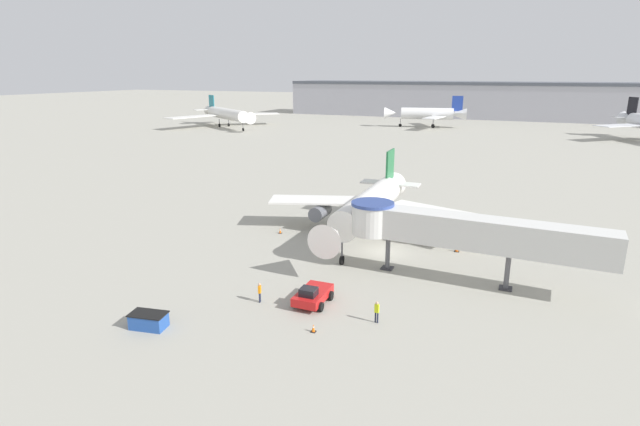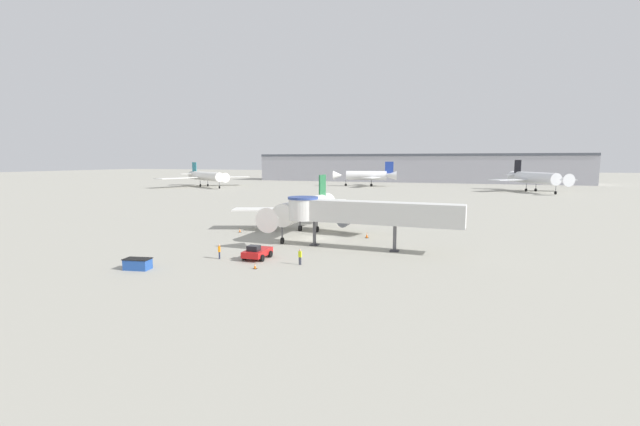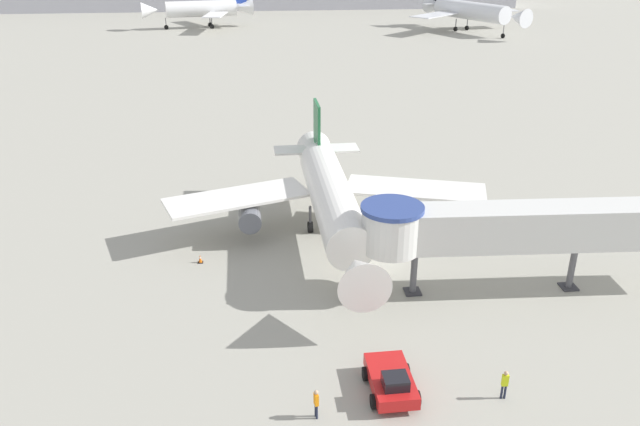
{
  "view_description": "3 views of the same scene",
  "coord_description": "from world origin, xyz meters",
  "px_view_note": "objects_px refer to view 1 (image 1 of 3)",
  "views": [
    {
      "loc": [
        13.2,
        -48.34,
        18.31
      ],
      "look_at": [
        -8.51,
        2.81,
        2.64
      ],
      "focal_mm": 28.0,
      "sensor_mm": 36.0,
      "label": 1
    },
    {
      "loc": [
        20.67,
        -57.71,
        11.38
      ],
      "look_at": [
        1.79,
        -2.59,
        4.17
      ],
      "focal_mm": 24.0,
      "sensor_mm": 36.0,
      "label": 2
    },
    {
      "loc": [
        -8.51,
        -39.88,
        22.39
      ],
      "look_at": [
        -4.2,
        0.73,
        3.94
      ],
      "focal_mm": 35.0,
      "sensor_mm": 36.0,
      "label": 3
    }
  ],
  "objects_px": {
    "ground_crew_marshaller": "(377,311)",
    "service_container_blue": "(149,320)",
    "jet_bridge": "(456,230)",
    "traffic_cone_starboard_wing": "(457,248)",
    "traffic_cone_apron_front": "(313,328)",
    "traffic_cone_port_wing": "(280,231)",
    "main_airplane": "(370,205)",
    "ground_crew_wing_walker": "(260,291)",
    "background_jet_teal_tail": "(226,114)",
    "pushback_tug_red": "(312,295)",
    "background_jet_blue_tail": "(429,114)"
  },
  "relations": [
    {
      "from": "ground_crew_marshaller",
      "to": "service_container_blue",
      "type": "bearing_deg",
      "value": 29.4
    },
    {
      "from": "jet_bridge",
      "to": "traffic_cone_starboard_wing",
      "type": "relative_size",
      "value": 28.37
    },
    {
      "from": "traffic_cone_apron_front",
      "to": "traffic_cone_port_wing",
      "type": "height_order",
      "value": "traffic_cone_port_wing"
    },
    {
      "from": "main_airplane",
      "to": "traffic_cone_port_wing",
      "type": "xyz_separation_m",
      "value": [
        -10.05,
        -2.78,
        -3.47
      ]
    },
    {
      "from": "service_container_blue",
      "to": "ground_crew_wing_walker",
      "type": "relative_size",
      "value": 1.73
    },
    {
      "from": "traffic_cone_port_wing",
      "to": "background_jet_teal_tail",
      "type": "bearing_deg",
      "value": 126.14
    },
    {
      "from": "jet_bridge",
      "to": "traffic_cone_starboard_wing",
      "type": "bearing_deg",
      "value": 98.31
    },
    {
      "from": "traffic_cone_apron_front",
      "to": "ground_crew_wing_walker",
      "type": "relative_size",
      "value": 0.37
    },
    {
      "from": "jet_bridge",
      "to": "pushback_tug_red",
      "type": "xyz_separation_m",
      "value": [
        -9.86,
        -9.51,
        -4.01
      ]
    },
    {
      "from": "ground_crew_wing_walker",
      "to": "traffic_cone_apron_front",
      "type": "bearing_deg",
      "value": -127.02
    },
    {
      "from": "traffic_cone_apron_front",
      "to": "ground_crew_marshaller",
      "type": "distance_m",
      "value": 5.04
    },
    {
      "from": "pushback_tug_red",
      "to": "ground_crew_marshaller",
      "type": "relative_size",
      "value": 2.35
    },
    {
      "from": "traffic_cone_port_wing",
      "to": "ground_crew_wing_walker",
      "type": "relative_size",
      "value": 0.38
    },
    {
      "from": "traffic_cone_port_wing",
      "to": "service_container_blue",
      "type": "bearing_deg",
      "value": -86.49
    },
    {
      "from": "ground_crew_wing_walker",
      "to": "service_container_blue",
      "type": "bearing_deg",
      "value": 129.73
    },
    {
      "from": "ground_crew_wing_walker",
      "to": "pushback_tug_red",
      "type": "bearing_deg",
      "value": -83.23
    },
    {
      "from": "service_container_blue",
      "to": "traffic_cone_port_wing",
      "type": "bearing_deg",
      "value": 93.51
    },
    {
      "from": "traffic_cone_apron_front",
      "to": "traffic_cone_port_wing",
      "type": "bearing_deg",
      "value": 123.27
    },
    {
      "from": "traffic_cone_apron_front",
      "to": "background_jet_blue_tail",
      "type": "height_order",
      "value": "background_jet_blue_tail"
    },
    {
      "from": "pushback_tug_red",
      "to": "traffic_cone_apron_front",
      "type": "relative_size",
      "value": 6.58
    },
    {
      "from": "main_airplane",
      "to": "traffic_cone_starboard_wing",
      "type": "distance_m",
      "value": 10.7
    },
    {
      "from": "jet_bridge",
      "to": "service_container_blue",
      "type": "height_order",
      "value": "jet_bridge"
    },
    {
      "from": "jet_bridge",
      "to": "traffic_cone_port_wing",
      "type": "relative_size",
      "value": 35.88
    },
    {
      "from": "background_jet_blue_tail",
      "to": "background_jet_teal_tail",
      "type": "relative_size",
      "value": 0.77
    },
    {
      "from": "traffic_cone_apron_front",
      "to": "ground_crew_wing_walker",
      "type": "xyz_separation_m",
      "value": [
        -6.05,
        2.79,
        0.69
      ]
    },
    {
      "from": "service_container_blue",
      "to": "pushback_tug_red",
      "type": "bearing_deg",
      "value": 41.27
    },
    {
      "from": "traffic_cone_port_wing",
      "to": "background_jet_teal_tail",
      "type": "distance_m",
      "value": 122.08
    },
    {
      "from": "traffic_cone_starboard_wing",
      "to": "background_jet_blue_tail",
      "type": "bearing_deg",
      "value": 102.59
    },
    {
      "from": "jet_bridge",
      "to": "ground_crew_wing_walker",
      "type": "height_order",
      "value": "jet_bridge"
    },
    {
      "from": "traffic_cone_apron_front",
      "to": "background_jet_teal_tail",
      "type": "xyz_separation_m",
      "value": [
        -84.94,
        118.32,
        4.28
      ]
    },
    {
      "from": "traffic_cone_port_wing",
      "to": "ground_crew_marshaller",
      "type": "relative_size",
      "value": 0.37
    },
    {
      "from": "ground_crew_wing_walker",
      "to": "traffic_cone_starboard_wing",
      "type": "bearing_deg",
      "value": -47.44
    },
    {
      "from": "main_airplane",
      "to": "background_jet_blue_tail",
      "type": "height_order",
      "value": "background_jet_blue_tail"
    },
    {
      "from": "service_container_blue",
      "to": "background_jet_blue_tail",
      "type": "xyz_separation_m",
      "value": [
        -8.92,
        149.34,
        4.13
      ]
    },
    {
      "from": "main_airplane",
      "to": "traffic_cone_starboard_wing",
      "type": "height_order",
      "value": "main_airplane"
    },
    {
      "from": "pushback_tug_red",
      "to": "service_container_blue",
      "type": "relative_size",
      "value": 1.39
    },
    {
      "from": "background_jet_blue_tail",
      "to": "background_jet_teal_tail",
      "type": "xyz_separation_m",
      "value": [
        -64.5,
        -26.82,
        -0.15
      ]
    },
    {
      "from": "traffic_cone_apron_front",
      "to": "background_jet_teal_tail",
      "type": "bearing_deg",
      "value": 125.67
    },
    {
      "from": "traffic_cone_port_wing",
      "to": "background_jet_teal_tail",
      "type": "relative_size",
      "value": 0.02
    },
    {
      "from": "main_airplane",
      "to": "traffic_cone_port_wing",
      "type": "relative_size",
      "value": 41.08
    },
    {
      "from": "pushback_tug_red",
      "to": "ground_crew_wing_walker",
      "type": "distance_m",
      "value": 4.37
    },
    {
      "from": "jet_bridge",
      "to": "traffic_cone_apron_front",
      "type": "distance_m",
      "value": 16.48
    },
    {
      "from": "traffic_cone_starboard_wing",
      "to": "ground_crew_wing_walker",
      "type": "xyz_separation_m",
      "value": [
        -13.22,
        -18.76,
        0.59
      ]
    },
    {
      "from": "traffic_cone_apron_front",
      "to": "background_jet_teal_tail",
      "type": "relative_size",
      "value": 0.02
    },
    {
      "from": "traffic_cone_port_wing",
      "to": "ground_crew_wing_walker",
      "type": "xyz_separation_m",
      "value": [
        6.93,
        -17.0,
        0.68
      ]
    },
    {
      "from": "jet_bridge",
      "to": "main_airplane",
      "type": "bearing_deg",
      "value": 143.56
    },
    {
      "from": "pushback_tug_red",
      "to": "background_jet_blue_tail",
      "type": "height_order",
      "value": "background_jet_blue_tail"
    },
    {
      "from": "pushback_tug_red",
      "to": "background_jet_teal_tail",
      "type": "height_order",
      "value": "background_jet_teal_tail"
    },
    {
      "from": "jet_bridge",
      "to": "traffic_cone_apron_front",
      "type": "xyz_separation_m",
      "value": [
        -7.93,
        -13.73,
        -4.49
      ]
    },
    {
      "from": "main_airplane",
      "to": "background_jet_teal_tail",
      "type": "bearing_deg",
      "value": 129.56
    }
  ]
}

